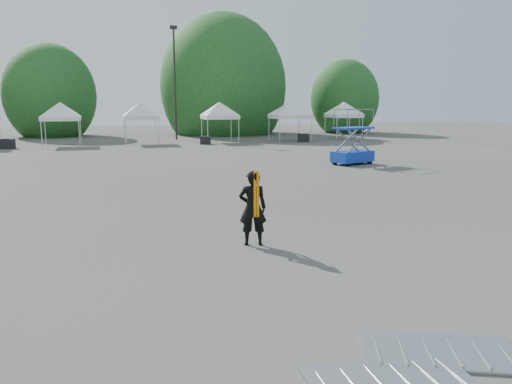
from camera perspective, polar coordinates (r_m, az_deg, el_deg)
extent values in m
plane|color=#474442|center=(13.67, -2.87, -3.98)|extent=(120.00, 120.00, 0.00)
cylinder|color=black|center=(45.30, -9.24, 11.93)|extent=(0.16, 0.16, 9.50)
cube|color=black|center=(45.72, -9.42, 18.08)|extent=(0.60, 0.25, 0.30)
cylinder|color=#382314|center=(53.12, -22.26, 7.15)|extent=(0.36, 0.36, 2.27)
ellipsoid|color=#17451A|center=(53.08, -22.47, 10.16)|extent=(4.16, 4.16, 4.78)
cylinder|color=#382314|center=(53.31, -3.70, 8.17)|extent=(0.36, 0.36, 2.80)
ellipsoid|color=#17451A|center=(53.29, -3.75, 11.88)|extent=(5.12, 5.12, 5.89)
cylinder|color=#382314|center=(55.91, 9.99, 7.78)|extent=(0.36, 0.36, 2.10)
ellipsoid|color=#17451A|center=(55.86, 10.08, 10.43)|extent=(3.84, 3.84, 4.42)
cylinder|color=silver|center=(43.10, -27.18, 6.03)|extent=(0.06, 0.06, 2.00)
cylinder|color=silver|center=(39.94, -23.31, 6.08)|extent=(0.06, 0.06, 2.00)
cylinder|color=silver|center=(39.74, -19.54, 6.31)|extent=(0.06, 0.06, 2.00)
cylinder|color=silver|center=(42.54, -22.94, 6.31)|extent=(0.06, 0.06, 2.00)
cylinder|color=silver|center=(42.35, -19.40, 6.53)|extent=(0.06, 0.06, 2.00)
cube|color=white|center=(41.08, -21.40, 7.81)|extent=(2.82, 2.82, 0.30)
pyramid|color=white|center=(41.06, -21.51, 9.55)|extent=(3.98, 3.98, 1.10)
cylinder|color=silver|center=(40.07, -14.63, 6.59)|extent=(0.06, 0.06, 2.00)
cylinder|color=silver|center=(40.25, -11.02, 6.75)|extent=(0.06, 0.06, 2.00)
cylinder|color=silver|center=(42.59, -14.78, 6.79)|extent=(0.06, 0.06, 2.00)
cylinder|color=silver|center=(42.76, -11.38, 6.94)|extent=(0.06, 0.06, 2.00)
cube|color=white|center=(41.35, -13.01, 8.27)|extent=(2.73, 2.73, 0.30)
pyramid|color=white|center=(41.33, -13.08, 10.00)|extent=(3.86, 3.86, 1.10)
cylinder|color=silver|center=(40.50, -5.53, 6.91)|extent=(0.06, 0.06, 2.00)
cylinder|color=silver|center=(41.08, -1.98, 7.00)|extent=(0.06, 0.06, 2.00)
cylinder|color=silver|center=(43.02, -6.22, 7.10)|extent=(0.06, 0.06, 2.00)
cylinder|color=silver|center=(43.57, -2.86, 7.18)|extent=(0.06, 0.06, 2.00)
cube|color=white|center=(41.98, -4.17, 8.53)|extent=(2.78, 2.78, 0.30)
pyramid|color=white|center=(41.96, -4.19, 10.23)|extent=(3.93, 3.93, 1.10)
cylinder|color=silver|center=(41.59, 2.73, 7.04)|extent=(0.06, 0.06, 2.00)
cylinder|color=silver|center=(42.63, 6.37, 7.06)|extent=(0.06, 0.06, 2.00)
cylinder|color=silver|center=(44.28, 1.49, 7.24)|extent=(0.06, 0.06, 2.00)
cylinder|color=silver|center=(45.26, 4.94, 7.27)|extent=(0.06, 0.06, 2.00)
cube|color=white|center=(43.37, 3.90, 8.59)|extent=(3.05, 3.05, 0.30)
pyramid|color=white|center=(43.35, 3.92, 10.24)|extent=(4.31, 4.31, 1.10)
cylinder|color=silver|center=(44.77, 9.22, 7.15)|extent=(0.06, 0.06, 2.00)
cylinder|color=silver|center=(45.93, 12.06, 7.13)|extent=(0.06, 0.06, 2.00)
cylinder|color=silver|center=(47.04, 7.88, 7.33)|extent=(0.06, 0.06, 2.00)
cylinder|color=silver|center=(48.14, 10.61, 7.32)|extent=(0.06, 0.06, 2.00)
cube|color=white|center=(46.41, 9.99, 8.57)|extent=(2.71, 2.71, 0.30)
pyramid|color=white|center=(46.39, 10.03, 10.11)|extent=(3.83, 3.83, 1.10)
imported|color=black|center=(11.75, -0.38, -1.84)|extent=(0.73, 0.56, 1.79)
cube|color=orange|center=(11.51, -0.13, -0.28)|extent=(0.14, 0.02, 1.08)
cube|color=#0C3FA3|center=(27.64, 10.96, 4.02)|extent=(2.55, 1.86, 0.57)
cube|color=#0C3FA3|center=(27.52, 11.07, 7.19)|extent=(2.44, 1.78, 0.10)
cylinder|color=black|center=(26.72, 10.45, 3.27)|extent=(0.37, 0.25, 0.34)
cylinder|color=black|center=(28.00, 12.86, 3.50)|extent=(0.37, 0.25, 0.34)
cylinder|color=black|center=(27.37, 8.99, 3.48)|extent=(0.37, 0.25, 0.34)
cylinder|color=black|center=(28.63, 11.40, 3.70)|extent=(0.37, 0.25, 0.34)
cube|color=#999CA1|center=(6.71, 14.94, -19.98)|extent=(2.06, 1.12, 0.05)
cube|color=#999CA1|center=(7.54, 20.30, -16.71)|extent=(2.32, 1.78, 0.05)
cube|color=black|center=(40.34, -26.53, 4.94)|extent=(1.01, 0.85, 0.70)
cube|color=black|center=(40.26, -5.80, 5.92)|extent=(0.95, 0.82, 0.64)
cube|color=black|center=(42.60, 5.44, 6.19)|extent=(1.02, 0.88, 0.68)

